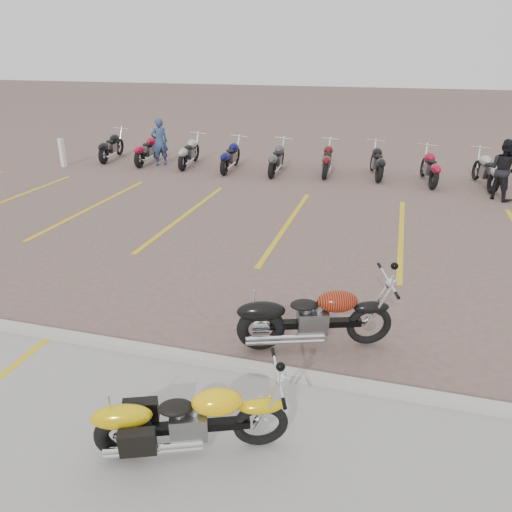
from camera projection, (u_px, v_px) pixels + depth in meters
The scene contains 10 objects.
ground at pixel (237, 297), 8.67m from camera, with size 100.00×100.00×0.00m, color #715B50.
concrete_apron at pixel (91, 511), 4.67m from camera, with size 60.00×5.00×0.01m, color #9E9B93.
curb at pixel (193, 358), 6.87m from camera, with size 60.00×0.18×0.12m, color #ADAAA3.
parking_stripes at pixel (287, 224), 12.21m from camera, with size 38.00×5.50×0.01m, color gold, non-canonical shape.
yellow_cruiser at pixel (188, 420), 5.22m from camera, with size 1.93×0.89×0.84m.
flame_cruiser at pixel (311, 319), 7.07m from camera, with size 2.14×0.89×0.92m.
person_a at pixel (159, 142), 18.02m from camera, with size 0.61×0.40×1.68m, color navy.
person_b at pixel (504, 170), 13.92m from camera, with size 0.83×0.64×1.70m, color black.
bollard at pixel (62, 153), 17.92m from camera, with size 0.15×0.15×1.00m, color silver.
bg_bike_row at pixel (350, 160), 16.51m from camera, with size 18.99×2.05×1.10m.
Camera 1 is at (2.41, -7.33, 4.02)m, focal length 35.00 mm.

